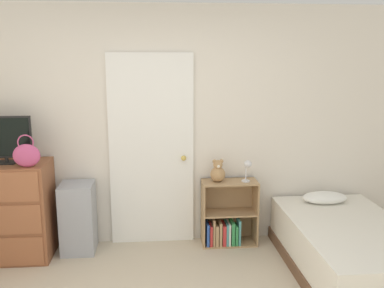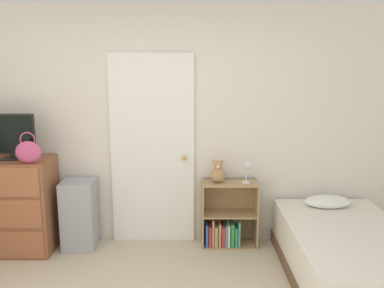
{
  "view_description": "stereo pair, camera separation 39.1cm",
  "coord_description": "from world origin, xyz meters",
  "px_view_note": "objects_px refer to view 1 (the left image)",
  "views": [
    {
      "loc": [
        -0.08,
        -2.51,
        2.02
      ],
      "look_at": [
        0.3,
        1.74,
        1.14
      ],
      "focal_mm": 40.0,
      "sensor_mm": 36.0,
      "label": 1
    },
    {
      "loc": [
        0.31,
        -2.53,
        2.02
      ],
      "look_at": [
        0.3,
        1.74,
        1.14
      ],
      "focal_mm": 40.0,
      "sensor_mm": 36.0,
      "label": 2
    }
  ],
  "objects_px": {
    "dresser": "(9,211)",
    "handbag": "(27,155)",
    "bed": "(349,249)",
    "bookshelf": "(226,221)",
    "teddy_bear": "(218,172)",
    "desk_lamp": "(247,167)",
    "storage_bin": "(78,218)",
    "tv": "(5,139)"
  },
  "relations": [
    {
      "from": "dresser",
      "to": "handbag",
      "type": "bearing_deg",
      "value": -32.82
    },
    {
      "from": "handbag",
      "to": "bed",
      "type": "xyz_separation_m",
      "value": [
        3.01,
        -0.46,
        -0.86
      ]
    },
    {
      "from": "handbag",
      "to": "bookshelf",
      "type": "distance_m",
      "value": 2.16
    },
    {
      "from": "bookshelf",
      "to": "bed",
      "type": "xyz_separation_m",
      "value": [
        1.04,
        -0.75,
        -0.02
      ]
    },
    {
      "from": "bookshelf",
      "to": "teddy_bear",
      "type": "height_order",
      "value": "teddy_bear"
    },
    {
      "from": "desk_lamp",
      "to": "bed",
      "type": "bearing_deg",
      "value": -40.6
    },
    {
      "from": "desk_lamp",
      "to": "bed",
      "type": "height_order",
      "value": "desk_lamp"
    },
    {
      "from": "dresser",
      "to": "desk_lamp",
      "type": "relative_size",
      "value": 4.18
    },
    {
      "from": "bed",
      "to": "desk_lamp",
      "type": "bearing_deg",
      "value": 139.4
    },
    {
      "from": "bed",
      "to": "storage_bin",
      "type": "bearing_deg",
      "value": 164.78
    },
    {
      "from": "bookshelf",
      "to": "teddy_bear",
      "type": "xyz_separation_m",
      "value": [
        -0.1,
        -0.0,
        0.55
      ]
    },
    {
      "from": "dresser",
      "to": "storage_bin",
      "type": "xyz_separation_m",
      "value": [
        0.66,
        0.08,
        -0.13
      ]
    },
    {
      "from": "handbag",
      "to": "teddy_bear",
      "type": "bearing_deg",
      "value": 8.77
    },
    {
      "from": "handbag",
      "to": "bed",
      "type": "bearing_deg",
      "value": -8.74
    },
    {
      "from": "dresser",
      "to": "bookshelf",
      "type": "height_order",
      "value": "dresser"
    },
    {
      "from": "dresser",
      "to": "bookshelf",
      "type": "xyz_separation_m",
      "value": [
        2.23,
        0.12,
        -0.23
      ]
    },
    {
      "from": "handbag",
      "to": "teddy_bear",
      "type": "height_order",
      "value": "handbag"
    },
    {
      "from": "tv",
      "to": "teddy_bear",
      "type": "xyz_separation_m",
      "value": [
        2.11,
        0.12,
        -0.42
      ]
    },
    {
      "from": "bed",
      "to": "dresser",
      "type": "bearing_deg",
      "value": 169.07
    },
    {
      "from": "storage_bin",
      "to": "desk_lamp",
      "type": "bearing_deg",
      "value": 0.08
    },
    {
      "from": "tv",
      "to": "bed",
      "type": "relative_size",
      "value": 0.28
    },
    {
      "from": "tv",
      "to": "handbag",
      "type": "height_order",
      "value": "tv"
    },
    {
      "from": "tv",
      "to": "storage_bin",
      "type": "height_order",
      "value": "tv"
    },
    {
      "from": "storage_bin",
      "to": "bookshelf",
      "type": "bearing_deg",
      "value": 1.49
    },
    {
      "from": "teddy_bear",
      "to": "bed",
      "type": "bearing_deg",
      "value": -33.32
    },
    {
      "from": "bed",
      "to": "handbag",
      "type": "bearing_deg",
      "value": 171.26
    },
    {
      "from": "dresser",
      "to": "storage_bin",
      "type": "height_order",
      "value": "dresser"
    },
    {
      "from": "dresser",
      "to": "handbag",
      "type": "distance_m",
      "value": 0.69
    },
    {
      "from": "desk_lamp",
      "to": "bed",
      "type": "xyz_separation_m",
      "value": [
        0.83,
        -0.71,
        -0.63
      ]
    },
    {
      "from": "desk_lamp",
      "to": "bookshelf",
      "type": "bearing_deg",
      "value": 169.62
    },
    {
      "from": "storage_bin",
      "to": "bed",
      "type": "xyz_separation_m",
      "value": [
        2.62,
        -0.71,
        -0.12
      ]
    },
    {
      "from": "teddy_bear",
      "to": "handbag",
      "type": "bearing_deg",
      "value": -171.23
    },
    {
      "from": "dresser",
      "to": "tv",
      "type": "height_order",
      "value": "tv"
    },
    {
      "from": "bookshelf",
      "to": "teddy_bear",
      "type": "distance_m",
      "value": 0.56
    },
    {
      "from": "bed",
      "to": "tv",
      "type": "bearing_deg",
      "value": 168.98
    },
    {
      "from": "tv",
      "to": "dresser",
      "type": "bearing_deg",
      "value": -175.37
    },
    {
      "from": "tv",
      "to": "storage_bin",
      "type": "relative_size",
      "value": 0.7
    },
    {
      "from": "handbag",
      "to": "desk_lamp",
      "type": "height_order",
      "value": "handbag"
    },
    {
      "from": "bookshelf",
      "to": "bed",
      "type": "relative_size",
      "value": 0.39
    },
    {
      "from": "tv",
      "to": "teddy_bear",
      "type": "height_order",
      "value": "tv"
    },
    {
      "from": "dresser",
      "to": "storage_bin",
      "type": "relative_size",
      "value": 1.35
    },
    {
      "from": "bookshelf",
      "to": "desk_lamp",
      "type": "height_order",
      "value": "desk_lamp"
    }
  ]
}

